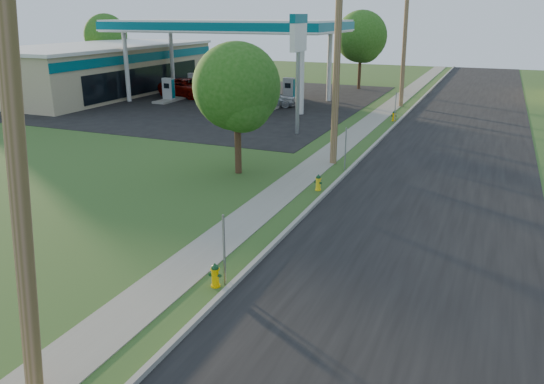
{
  "coord_description": "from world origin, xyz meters",
  "views": [
    {
      "loc": [
        6.31,
        -6.92,
        6.87
      ],
      "look_at": [
        0.0,
        8.0,
        1.4
      ],
      "focal_mm": 35.0,
      "sensor_mm": 36.0,
      "label": 1
    }
  ],
  "objects_px": {
    "utility_pole_mid": "(337,58)",
    "tree_lot": "(362,39)",
    "fuel_pump_nw": "(169,93)",
    "car_red": "(188,88)",
    "utility_pole_near": "(16,151)",
    "hydrant_mid": "(318,183)",
    "fuel_pump_sw": "(194,87)",
    "tree_verge": "(238,91)",
    "hydrant_near": "(215,275)",
    "price_pylon": "(298,40)",
    "tree_back": "(106,37)",
    "car_silver": "(270,97)",
    "fuel_pump_se": "(289,92)",
    "hydrant_far": "(394,116)",
    "fuel_pump_ne": "(270,99)",
    "utility_pole_far": "(405,42)"
  },
  "relations": [
    {
      "from": "utility_pole_near",
      "to": "hydrant_mid",
      "type": "xyz_separation_m",
      "value": [
        0.63,
        13.76,
        -4.47
      ]
    },
    {
      "from": "hydrant_mid",
      "to": "hydrant_far",
      "type": "xyz_separation_m",
      "value": [
        0.07,
        16.01,
        0.02
      ]
    },
    {
      "from": "tree_verge",
      "to": "car_silver",
      "type": "distance_m",
      "value": 18.52
    },
    {
      "from": "utility_pole_near",
      "to": "hydrant_mid",
      "type": "bearing_deg",
      "value": 87.37
    },
    {
      "from": "utility_pole_far",
      "to": "car_red",
      "type": "height_order",
      "value": "utility_pole_far"
    },
    {
      "from": "fuel_pump_ne",
      "to": "hydrant_near",
      "type": "relative_size",
      "value": 4.74
    },
    {
      "from": "hydrant_mid",
      "to": "hydrant_far",
      "type": "relative_size",
      "value": 0.95
    },
    {
      "from": "utility_pole_mid",
      "to": "fuel_pump_se",
      "type": "bearing_deg",
      "value": 117.63
    },
    {
      "from": "fuel_pump_nw",
      "to": "car_red",
      "type": "xyz_separation_m",
      "value": [
        0.1,
        2.84,
        0.06
      ]
    },
    {
      "from": "fuel_pump_nw",
      "to": "tree_back",
      "type": "xyz_separation_m",
      "value": [
        -14.81,
        10.81,
        3.73
      ]
    },
    {
      "from": "fuel_pump_se",
      "to": "tree_verge",
      "type": "height_order",
      "value": "tree_verge"
    },
    {
      "from": "utility_pole_mid",
      "to": "tree_lot",
      "type": "xyz_separation_m",
      "value": [
        -5.34,
        26.54,
        -0.3
      ]
    },
    {
      "from": "utility_pole_near",
      "to": "utility_pole_far",
      "type": "relative_size",
      "value": 1.0
    },
    {
      "from": "tree_verge",
      "to": "hydrant_near",
      "type": "bearing_deg",
      "value": -67.26
    },
    {
      "from": "fuel_pump_ne",
      "to": "car_silver",
      "type": "height_order",
      "value": "fuel_pump_ne"
    },
    {
      "from": "fuel_pump_nw",
      "to": "fuel_pump_sw",
      "type": "xyz_separation_m",
      "value": [
        0.0,
        4.0,
        0.0
      ]
    },
    {
      "from": "tree_verge",
      "to": "hydrant_near",
      "type": "xyz_separation_m",
      "value": [
        4.05,
        -9.67,
        -3.39
      ]
    },
    {
      "from": "fuel_pump_ne",
      "to": "fuel_pump_sw",
      "type": "relative_size",
      "value": 1.0
    },
    {
      "from": "fuel_pump_nw",
      "to": "car_red",
      "type": "bearing_deg",
      "value": 87.98
    },
    {
      "from": "utility_pole_mid",
      "to": "price_pylon",
      "type": "distance_m",
      "value": 6.76
    },
    {
      "from": "fuel_pump_ne",
      "to": "car_red",
      "type": "bearing_deg",
      "value": 162.33
    },
    {
      "from": "fuel_pump_se",
      "to": "car_red",
      "type": "xyz_separation_m",
      "value": [
        -8.9,
        -1.16,
        0.06
      ]
    },
    {
      "from": "tree_lot",
      "to": "car_red",
      "type": "distance_m",
      "value": 16.88
    },
    {
      "from": "tree_lot",
      "to": "tree_back",
      "type": "xyz_separation_m",
      "value": [
        -27.37,
        -2.73,
        -0.2
      ]
    },
    {
      "from": "fuel_pump_sw",
      "to": "hydrant_far",
      "type": "xyz_separation_m",
      "value": [
        18.6,
        -5.23,
        -0.37
      ]
    },
    {
      "from": "fuel_pump_nw",
      "to": "price_pylon",
      "type": "relative_size",
      "value": 0.47
    },
    {
      "from": "fuel_pump_se",
      "to": "tree_back",
      "type": "bearing_deg",
      "value": 164.04
    },
    {
      "from": "fuel_pump_sw",
      "to": "car_red",
      "type": "height_order",
      "value": "fuel_pump_sw"
    },
    {
      "from": "fuel_pump_se",
      "to": "hydrant_near",
      "type": "distance_m",
      "value": 31.48
    },
    {
      "from": "utility_pole_far",
      "to": "tree_verge",
      "type": "height_order",
      "value": "utility_pole_far"
    },
    {
      "from": "fuel_pump_se",
      "to": "hydrant_far",
      "type": "distance_m",
      "value": 10.94
    },
    {
      "from": "price_pylon",
      "to": "tree_back",
      "type": "xyz_separation_m",
      "value": [
        -28.81,
        18.31,
        -0.98
      ]
    },
    {
      "from": "utility_pole_near",
      "to": "fuel_pump_nw",
      "type": "xyz_separation_m",
      "value": [
        -17.9,
        31.0,
        -4.08
      ]
    },
    {
      "from": "utility_pole_mid",
      "to": "fuel_pump_se",
      "type": "relative_size",
      "value": 3.06
    },
    {
      "from": "utility_pole_mid",
      "to": "price_pylon",
      "type": "height_order",
      "value": "utility_pole_mid"
    },
    {
      "from": "fuel_pump_sw",
      "to": "car_silver",
      "type": "distance_m",
      "value": 9.11
    },
    {
      "from": "fuel_pump_se",
      "to": "car_silver",
      "type": "bearing_deg",
      "value": -97.75
    },
    {
      "from": "fuel_pump_nw",
      "to": "fuel_pump_se",
      "type": "xyz_separation_m",
      "value": [
        9.0,
        4.0,
        0.0
      ]
    },
    {
      "from": "hydrant_mid",
      "to": "tree_lot",
      "type": "bearing_deg",
      "value": 100.97
    },
    {
      "from": "hydrant_mid",
      "to": "fuel_pump_sw",
      "type": "bearing_deg",
      "value": 131.11
    },
    {
      "from": "utility_pole_mid",
      "to": "price_pylon",
      "type": "xyz_separation_m",
      "value": [
        -3.9,
        5.5,
        0.48
      ]
    },
    {
      "from": "fuel_pump_nw",
      "to": "price_pylon",
      "type": "height_order",
      "value": "price_pylon"
    },
    {
      "from": "price_pylon",
      "to": "car_red",
      "type": "height_order",
      "value": "price_pylon"
    },
    {
      "from": "hydrant_near",
      "to": "tree_lot",
      "type": "bearing_deg",
      "value": 98.63
    },
    {
      "from": "fuel_pump_sw",
      "to": "tree_lot",
      "type": "relative_size",
      "value": 0.44
    },
    {
      "from": "tree_verge",
      "to": "car_red",
      "type": "height_order",
      "value": "tree_verge"
    },
    {
      "from": "utility_pole_near",
      "to": "hydrant_mid",
      "type": "distance_m",
      "value": 14.48
    },
    {
      "from": "utility_pole_far",
      "to": "utility_pole_mid",
      "type": "bearing_deg",
      "value": -90.0
    },
    {
      "from": "utility_pole_near",
      "to": "price_pylon",
      "type": "distance_m",
      "value": 23.83
    },
    {
      "from": "fuel_pump_nw",
      "to": "fuel_pump_se",
      "type": "bearing_deg",
      "value": 23.96
    }
  ]
}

